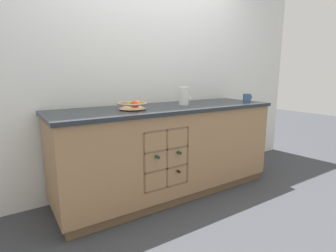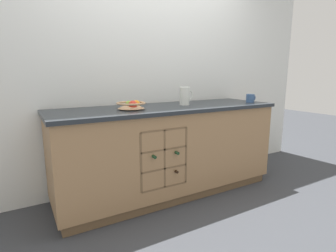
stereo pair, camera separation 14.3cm
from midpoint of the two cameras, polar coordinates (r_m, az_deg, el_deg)
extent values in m
plane|color=#383A3F|center=(2.87, -1.48, -14.07)|extent=(14.00, 14.00, 0.00)
cube|color=silver|center=(2.95, -5.82, 12.14)|extent=(4.66, 0.06, 2.55)
cube|color=brown|center=(2.85, -1.48, -13.25)|extent=(2.20, 0.61, 0.09)
cube|color=#99724C|center=(2.70, -1.53, -4.75)|extent=(2.26, 0.67, 0.79)
cube|color=#23282D|center=(2.61, -1.57, 3.92)|extent=(2.30, 0.71, 0.03)
cube|color=brown|center=(2.39, -3.21, -6.61)|extent=(0.45, 0.01, 0.53)
cube|color=brown|center=(2.25, -7.60, -7.86)|extent=(0.02, 0.10, 0.53)
cube|color=brown|center=(2.47, 1.98, -6.04)|extent=(0.02, 0.10, 0.53)
cube|color=brown|center=(2.44, -2.52, -12.80)|extent=(0.45, 0.10, 0.02)
cube|color=brown|center=(2.38, -2.56, -8.94)|extent=(0.45, 0.10, 0.02)
cube|color=brown|center=(2.32, -2.60, -4.88)|extent=(0.45, 0.10, 0.02)
cube|color=brown|center=(2.28, -2.63, -0.65)|extent=(0.45, 0.10, 0.02)
cube|color=brown|center=(2.35, -2.58, -6.93)|extent=(0.02, 0.10, 0.53)
cylinder|color=black|center=(2.53, -1.48, -8.77)|extent=(0.07, 0.19, 0.07)
cylinder|color=black|center=(2.42, 0.26, -9.71)|extent=(0.03, 0.08, 0.03)
cylinder|color=#19381E|center=(2.37, -6.21, -5.69)|extent=(0.07, 0.21, 0.07)
cylinder|color=#19381E|center=(2.25, -4.49, -6.61)|extent=(0.03, 0.09, 0.03)
cylinder|color=#19381E|center=(2.46, -1.26, -5.01)|extent=(0.07, 0.18, 0.07)
cylinder|color=#19381E|center=(2.35, 0.44, -5.76)|extent=(0.03, 0.08, 0.03)
cylinder|color=tan|center=(2.39, -9.47, 3.64)|extent=(0.12, 0.12, 0.01)
cone|color=tan|center=(2.39, -9.49, 4.42)|extent=(0.24, 0.24, 0.06)
torus|color=tan|center=(2.38, -9.51, 4.87)|extent=(0.27, 0.27, 0.02)
sphere|color=#7FA838|center=(2.40, -9.90, 4.57)|extent=(0.07, 0.07, 0.07)
sphere|color=red|center=(2.34, -9.08, 4.50)|extent=(0.08, 0.08, 0.08)
sphere|color=orange|center=(2.41, -8.45, 4.68)|extent=(0.07, 0.07, 0.07)
cylinder|color=silver|center=(2.73, 1.96, 6.55)|extent=(0.10, 0.10, 0.19)
torus|color=silver|center=(2.72, 1.97, 8.42)|extent=(0.11, 0.11, 0.01)
torus|color=silver|center=(2.76, 2.87, 6.79)|extent=(0.11, 0.01, 0.11)
cylinder|color=#385684|center=(3.15, 15.56, 5.92)|extent=(0.09, 0.09, 0.09)
torus|color=#385684|center=(3.19, 16.14, 5.98)|extent=(0.07, 0.01, 0.07)
camera|label=1|loc=(0.07, -91.55, -0.31)|focal=28.00mm
camera|label=2|loc=(0.07, 88.45, 0.31)|focal=28.00mm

